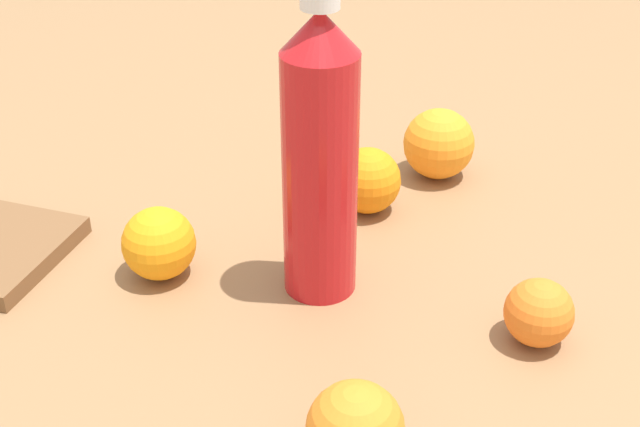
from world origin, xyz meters
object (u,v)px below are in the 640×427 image
object	(u,v)px
orange_1	(439,144)
orange_2	(159,243)
orange_3	(368,180)
water_bottle	(320,157)
orange_4	(539,313)

from	to	relation	value
orange_1	orange_2	distance (m)	0.35
orange_1	orange_3	distance (m)	0.12
orange_1	water_bottle	bearing A→B (deg)	-98.39
orange_1	orange_2	xyz separation A→B (m)	(-0.19, -0.30, -0.01)
water_bottle	orange_2	world-z (taller)	water_bottle
orange_2	orange_4	size ratio (longest dim) A/B	1.18
orange_1	orange_2	bearing A→B (deg)	-121.71
water_bottle	orange_3	size ratio (longest dim) A/B	4.09
water_bottle	orange_4	size ratio (longest dim) A/B	4.89
water_bottle	orange_3	bearing A→B (deg)	-57.11
orange_2	orange_4	xyz separation A→B (m)	(0.35, 0.05, -0.01)
water_bottle	orange_2	xyz separation A→B (m)	(-0.15, -0.05, -0.10)
water_bottle	orange_4	bearing A→B (deg)	-150.32
orange_1	orange_3	size ratio (longest dim) A/B	1.14
orange_3	orange_4	distance (m)	0.26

